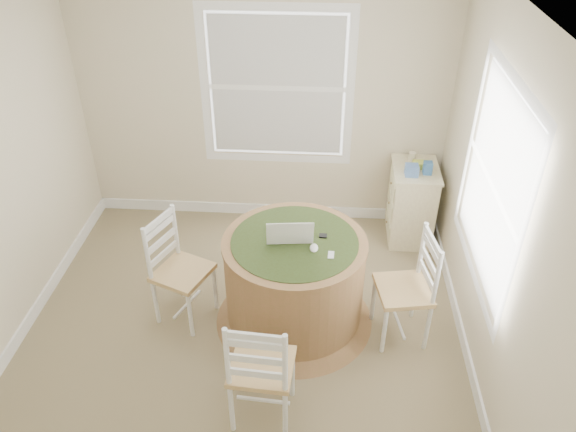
{
  "coord_description": "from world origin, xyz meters",
  "views": [
    {
      "loc": [
        0.61,
        -3.26,
        3.41
      ],
      "look_at": [
        0.35,
        0.45,
        0.89
      ],
      "focal_mm": 35.0,
      "sensor_mm": 36.0,
      "label": 1
    }
  ],
  "objects_px": {
    "chair_near": "(262,366)",
    "corner_chest": "(411,203)",
    "laptop": "(289,234)",
    "round_table": "(294,278)",
    "chair_left": "(183,272)",
    "chair_right": "(403,289)"
  },
  "relations": [
    {
      "from": "chair_near",
      "to": "corner_chest",
      "type": "height_order",
      "value": "chair_near"
    },
    {
      "from": "laptop",
      "to": "chair_near",
      "type": "bearing_deg",
      "value": 77.01
    },
    {
      "from": "round_table",
      "to": "chair_left",
      "type": "bearing_deg",
      "value": -175.75
    },
    {
      "from": "chair_near",
      "to": "round_table",
      "type": "bearing_deg",
      "value": -95.43
    },
    {
      "from": "round_table",
      "to": "laptop",
      "type": "xyz_separation_m",
      "value": [
        -0.04,
        0.04,
        0.41
      ]
    },
    {
      "from": "corner_chest",
      "to": "chair_left",
      "type": "bearing_deg",
      "value": -146.19
    },
    {
      "from": "round_table",
      "to": "chair_left",
      "type": "xyz_separation_m",
      "value": [
        -0.91,
        -0.02,
        0.03
      ]
    },
    {
      "from": "chair_left",
      "to": "laptop",
      "type": "relative_size",
      "value": 2.45
    },
    {
      "from": "chair_left",
      "to": "chair_right",
      "type": "bearing_deg",
      "value": -70.27
    },
    {
      "from": "chair_left",
      "to": "laptop",
      "type": "bearing_deg",
      "value": -63.19
    },
    {
      "from": "chair_left",
      "to": "chair_near",
      "type": "xyz_separation_m",
      "value": [
        0.75,
        -0.93,
        0.0
      ]
    },
    {
      "from": "chair_left",
      "to": "corner_chest",
      "type": "xyz_separation_m",
      "value": [
        2.0,
        1.3,
        -0.08
      ]
    },
    {
      "from": "laptop",
      "to": "corner_chest",
      "type": "distance_m",
      "value": 1.74
    },
    {
      "from": "chair_right",
      "to": "laptop",
      "type": "relative_size",
      "value": 2.45
    },
    {
      "from": "chair_near",
      "to": "corner_chest",
      "type": "bearing_deg",
      "value": -115.0
    },
    {
      "from": "chair_left",
      "to": "chair_right",
      "type": "distance_m",
      "value": 1.77
    },
    {
      "from": "chair_near",
      "to": "chair_right",
      "type": "bearing_deg",
      "value": -136.44
    },
    {
      "from": "round_table",
      "to": "corner_chest",
      "type": "height_order",
      "value": "round_table"
    },
    {
      "from": "chair_near",
      "to": "corner_chest",
      "type": "relative_size",
      "value": 1.21
    },
    {
      "from": "chair_left",
      "to": "laptop",
      "type": "distance_m",
      "value": 0.95
    },
    {
      "from": "chair_left",
      "to": "corner_chest",
      "type": "relative_size",
      "value": 1.21
    },
    {
      "from": "chair_left",
      "to": "corner_chest",
      "type": "height_order",
      "value": "chair_left"
    }
  ]
}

